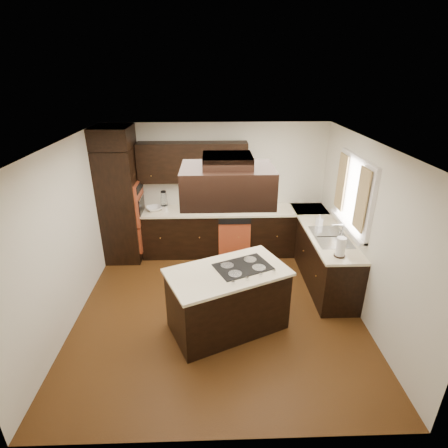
{
  "coord_description": "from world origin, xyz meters",
  "views": [
    {
      "loc": [
        -0.06,
        -4.39,
        3.37
      ],
      "look_at": [
        0.1,
        0.6,
        1.15
      ],
      "focal_mm": 28.0,
      "sensor_mm": 36.0,
      "label": 1
    }
  ],
  "objects_px": {
    "oven_column": "(121,206)",
    "range_hood": "(227,184)",
    "spice_rack": "(195,205)",
    "island": "(227,301)"
  },
  "relations": [
    {
      "from": "oven_column",
      "to": "range_hood",
      "type": "xyz_separation_m",
      "value": [
        1.88,
        -2.25,
        1.1
      ]
    },
    {
      "from": "range_hood",
      "to": "spice_rack",
      "type": "bearing_deg",
      "value": 102.5
    },
    {
      "from": "spice_rack",
      "to": "oven_column",
      "type": "bearing_deg",
      "value": -162.25
    },
    {
      "from": "island",
      "to": "spice_rack",
      "type": "relative_size",
      "value": 4.94
    },
    {
      "from": "range_hood",
      "to": "spice_rack",
      "type": "relative_size",
      "value": 3.4
    },
    {
      "from": "spice_rack",
      "to": "island",
      "type": "bearing_deg",
      "value": -58.66
    },
    {
      "from": "oven_column",
      "to": "island",
      "type": "bearing_deg",
      "value": -48.36
    },
    {
      "from": "oven_column",
      "to": "range_hood",
      "type": "relative_size",
      "value": 2.02
    },
    {
      "from": "spice_rack",
      "to": "range_hood",
      "type": "bearing_deg",
      "value": -59.77
    },
    {
      "from": "range_hood",
      "to": "oven_column",
      "type": "bearing_deg",
      "value": 129.74
    }
  ]
}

